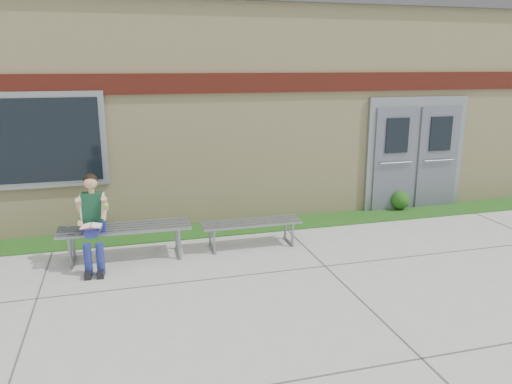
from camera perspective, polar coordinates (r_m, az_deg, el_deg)
name	(u,v)px	position (r m, az deg, el deg)	size (l,w,h in m)	color
ground	(271,288)	(6.84, 1.74, -10.92)	(80.00, 80.00, 0.00)	#9E9E99
grass_strip	(229,228)	(9.18, -3.06, -4.15)	(16.00, 0.80, 0.02)	#164A13
school_building	(197,100)	(12.06, -6.74, 10.39)	(16.20, 6.22, 4.20)	beige
bench_left	(125,234)	(7.94, -14.69, -4.66)	(1.99, 0.59, 0.52)	slate
bench_right	(251,227)	(8.21, -0.55, -4.05)	(1.64, 0.46, 0.42)	slate
girl	(93,219)	(7.65, -18.15, -2.91)	(0.47, 0.79, 1.38)	navy
shrub_mid	(96,225)	(9.18, -17.87, -3.59)	(0.36, 0.36, 0.36)	#164A13
shrub_east	(400,200)	(10.69, 16.13, -0.87)	(0.39, 0.39, 0.39)	#164A13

